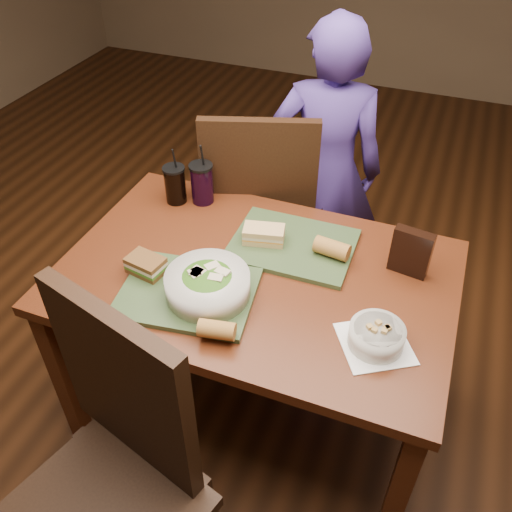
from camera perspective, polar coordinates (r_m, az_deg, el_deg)
The scene contains 16 objects.
ground at distance 2.37m, azimuth 0.00°, elevation -15.33°, with size 6.00×6.00×0.00m, color #381C0B.
dining_table at distance 1.86m, azimuth 0.00°, elevation -3.77°, with size 1.30×0.85×0.75m.
chair_near at distance 1.59m, azimuth -14.80°, elevation -20.61°, with size 0.58×0.58×1.08m.
chair_far at distance 2.36m, azimuth 1.25°, elevation 4.95°, with size 0.58×0.59×1.06m.
diner at distance 2.47m, azimuth 7.33°, elevation 8.86°, with size 0.50×0.33×1.37m, color #483188.
tray_near at distance 1.73m, azimuth -7.20°, elevation -3.90°, with size 0.42×0.32×0.02m, color #344827.
tray_far at distance 1.90m, azimuth 3.88°, elevation 1.15°, with size 0.42×0.32×0.02m, color #344827.
salad_bowl at distance 1.68m, azimuth -5.12°, elevation -2.89°, with size 0.26×0.26×0.09m.
soup_bowl at distance 1.59m, azimuth 12.57°, elevation -8.21°, with size 0.27×0.27×0.08m.
sandwich_near at distance 1.80m, azimuth -11.50°, elevation -0.94°, with size 0.13×0.10×0.06m.
sandwich_far at distance 1.88m, azimuth 0.83°, elevation 2.28°, with size 0.15×0.11×0.06m.
baguette_near at distance 1.57m, azimuth -4.15°, elevation -7.74°, with size 0.05×0.05×0.11m, color #AD7533.
baguette_far at distance 1.84m, azimuth 7.99°, elevation 0.79°, with size 0.06×0.06×0.12m, color #AD7533.
cup_cola at distance 2.12m, azimuth -8.51°, elevation 7.48°, with size 0.09×0.09×0.23m.
cup_berry at distance 2.10m, azimuth -5.71°, elevation 7.66°, with size 0.09×0.09×0.25m.
chip_bag at distance 1.82m, azimuth 15.99°, elevation 0.37°, with size 0.13×0.04×0.17m, color black.
Camera 1 is at (0.48, -1.25, 1.95)m, focal length 38.00 mm.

